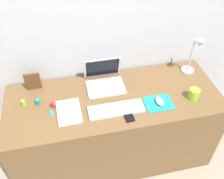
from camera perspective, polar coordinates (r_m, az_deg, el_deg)
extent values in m
plane|color=gray|center=(2.50, 0.39, -14.09)|extent=(6.00, 6.00, 0.00)
cube|color=#B2B7C1|center=(2.16, -1.64, 5.77)|extent=(2.87, 0.05, 1.59)
cube|color=brown|center=(2.20, 0.43, -8.79)|extent=(1.67, 0.65, 0.74)
cube|color=silver|center=(2.01, -1.46, 0.48)|extent=(0.30, 0.21, 0.01)
cube|color=silver|center=(2.04, -2.22, 5.02)|extent=(0.30, 0.06, 0.20)
cube|color=black|center=(2.03, -2.19, 4.95)|extent=(0.27, 0.04, 0.17)
cube|color=silver|center=(1.83, 0.94, -4.57)|extent=(0.41, 0.13, 0.02)
cube|color=teal|center=(1.92, 10.58, -3.06)|extent=(0.21, 0.17, 0.00)
ellipsoid|color=silver|center=(1.91, 10.82, -2.62)|extent=(0.06, 0.10, 0.03)
cube|color=black|center=(1.80, 3.72, -5.84)|extent=(0.07, 0.13, 0.01)
cylinder|color=#B7B7BC|center=(2.27, 16.80, 4.26)|extent=(0.11, 0.11, 0.02)
cylinder|color=#B7B7BC|center=(2.18, 17.61, 7.48)|extent=(0.01, 0.01, 0.30)
cylinder|color=#B7B7BC|center=(2.08, 18.96, 10.33)|extent=(0.01, 0.07, 0.09)
cone|color=#B7B7BC|center=(2.04, 19.48, 9.89)|extent=(0.06, 0.06, 0.05)
cube|color=silver|center=(1.84, -9.82, -5.04)|extent=(0.18, 0.25, 0.02)
cube|color=brown|center=(2.06, -17.64, 1.79)|extent=(0.12, 0.02, 0.15)
cylinder|color=#8CDB33|center=(2.00, 18.20, -0.97)|extent=(0.08, 0.08, 0.09)
cylinder|color=#8CDB33|center=(1.98, -19.53, -3.11)|extent=(0.03, 0.03, 0.02)
sphere|color=#8CDB33|center=(1.96, -19.71, -2.56)|extent=(0.03, 0.03, 0.03)
cylinder|color=red|center=(1.90, -13.25, -3.70)|extent=(0.03, 0.03, 0.03)
sphere|color=red|center=(1.88, -13.38, -3.10)|extent=(0.03, 0.03, 0.03)
cylinder|color=teal|center=(1.95, -16.55, -2.99)|extent=(0.03, 0.03, 0.03)
sphere|color=teal|center=(1.93, -16.71, -2.38)|extent=(0.04, 0.04, 0.04)
cone|color=#28B7CC|center=(1.85, -13.72, -4.87)|extent=(0.04, 0.04, 0.04)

